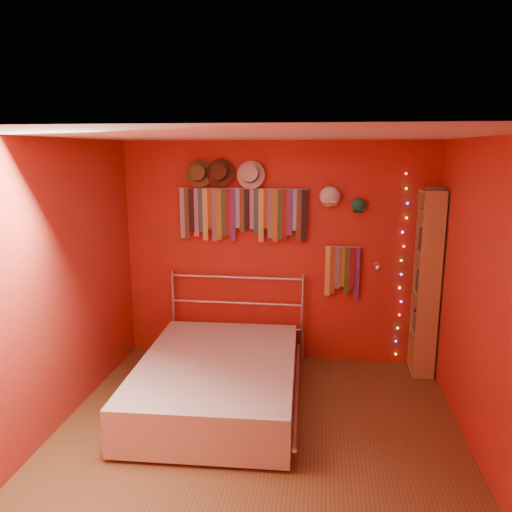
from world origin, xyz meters
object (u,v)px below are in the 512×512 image
at_px(tie_rack, 242,212).
at_px(reading_lamp, 378,267).
at_px(bed, 218,379).
at_px(bookshelf, 431,283).

height_order(tie_rack, reading_lamp, tie_rack).
relative_size(tie_rack, bed, 0.67).
distance_m(tie_rack, reading_lamp, 1.59).
bearing_deg(bookshelf, reading_lamp, -176.80).
relative_size(bookshelf, bed, 0.93).
height_order(tie_rack, bookshelf, bookshelf).
bearing_deg(tie_rack, bookshelf, -4.32).
bearing_deg(bed, tie_rack, 84.62).
xyz_separation_m(bookshelf, bed, (-2.11, -0.95, -0.78)).
bearing_deg(reading_lamp, bookshelf, 3.20).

